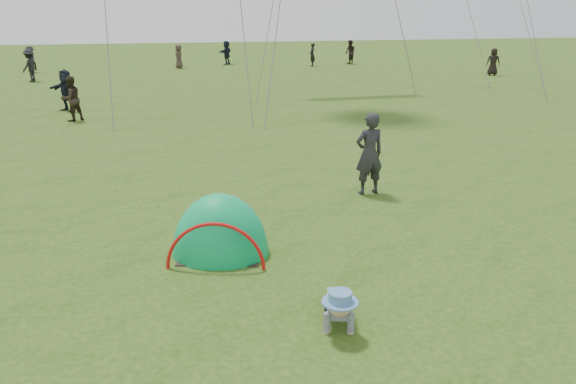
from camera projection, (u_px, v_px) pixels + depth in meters
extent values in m
plane|color=#274812|center=(364.00, 348.00, 6.60)|extent=(140.00, 140.00, 0.00)
ellipsoid|color=#01926A|center=(221.00, 253.00, 9.18)|extent=(1.87, 1.68, 2.04)
imported|color=#252429|center=(369.00, 154.00, 11.94)|extent=(0.69, 0.49, 1.77)
imported|color=black|center=(312.00, 55.00, 40.51)|extent=(0.57, 0.69, 1.62)
imported|color=black|center=(350.00, 52.00, 41.99)|extent=(0.82, 0.97, 1.77)
imported|color=black|center=(31.00, 59.00, 36.38)|extent=(0.76, 1.15, 1.67)
imported|color=#3E322A|center=(179.00, 56.00, 38.99)|extent=(0.58, 0.83, 1.61)
imported|color=black|center=(66.00, 90.00, 22.17)|extent=(1.39, 1.42, 1.63)
imported|color=black|center=(30.00, 66.00, 31.48)|extent=(1.10, 1.32, 1.77)
imported|color=black|center=(493.00, 62.00, 34.67)|extent=(0.96, 0.88, 1.65)
imported|color=black|center=(227.00, 53.00, 41.89)|extent=(1.37, 1.59, 1.73)
imported|color=#2C221A|center=(71.00, 99.00, 20.08)|extent=(0.99, 0.96, 1.60)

